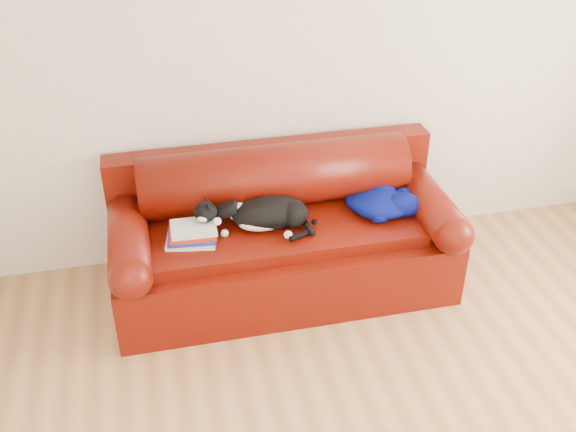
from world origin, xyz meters
name	(u,v)px	position (x,y,z in m)	size (l,w,h in m)	color
room_shell	(507,149)	(0.12, 0.02, 1.67)	(4.52, 4.02, 2.61)	beige
sofa_base	(283,255)	(-0.37, 1.49, 0.24)	(2.10, 0.90, 0.50)	#3C0802
sofa_back	(275,195)	(-0.37, 1.74, 0.54)	(2.10, 1.01, 0.88)	#3C0802
book_stack	(192,234)	(-0.94, 1.41, 0.55)	(0.32, 0.27, 0.10)	beige
cat	(268,214)	(-0.47, 1.45, 0.59)	(0.62, 0.40, 0.24)	black
blanket	(382,202)	(0.26, 1.48, 0.56)	(0.46, 0.38, 0.14)	#020642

